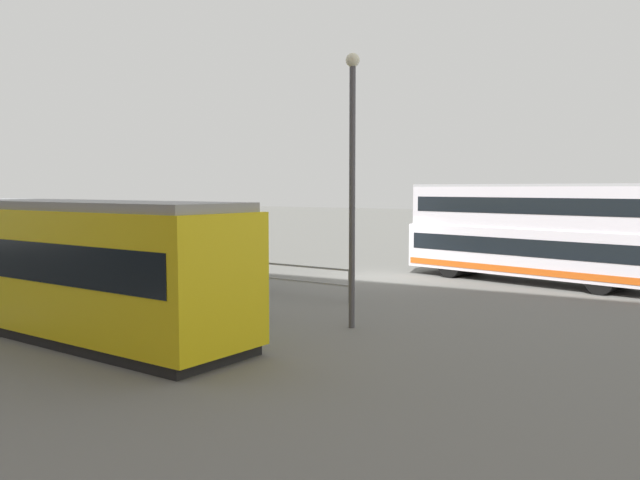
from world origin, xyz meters
TOP-DOWN VIEW (x-y plane):
  - ground_plane at (0.00, 0.00)m, footprint 160.00×160.00m
  - double_decker_bus at (-5.74, -1.59)m, footprint 10.63×4.65m
  - tram_yellow at (4.36, 13.43)m, footprint 15.89×3.44m
  - pedestrian_near_railing at (2.19, 5.65)m, footprint 0.45×0.45m
  - pedestrian_crossing at (-0.74, 9.51)m, footprint 0.36×0.36m
  - pedestrian_railing at (2.32, 5.89)m, footprint 8.43×0.43m
  - info_sign at (7.59, 5.94)m, footprint 1.25×0.42m
  - street_lamp at (-3.72, 9.17)m, footprint 0.36×0.36m

SIDE VIEW (x-z plane):
  - ground_plane at x=0.00m, z-range 0.00..0.00m
  - pedestrian_railing at x=2.32m, z-range 0.20..1.28m
  - pedestrian_near_railing at x=2.19m, z-range 0.11..1.69m
  - pedestrian_crossing at x=-0.74m, z-range 0.14..1.88m
  - info_sign at x=7.59m, z-range 0.47..2.77m
  - tram_yellow at x=4.36m, z-range 0.06..3.40m
  - double_decker_bus at x=-5.74m, z-range 0.04..3.85m
  - street_lamp at x=-3.72m, z-range 0.58..7.64m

